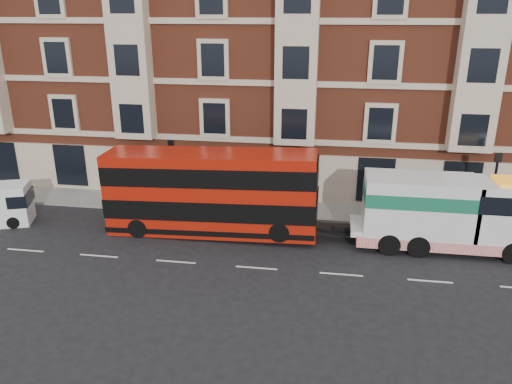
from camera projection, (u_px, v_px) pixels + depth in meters
ground at (256, 268)px, 23.81m from camera, size 120.00×120.00×0.00m
sidewalk at (275, 208)px, 30.74m from camera, size 90.00×3.00×0.15m
victorian_terrace at (297, 34)px, 34.20m from camera, size 45.00×12.00×20.40m
lamp_post_west at (173, 170)px, 29.52m from camera, size 0.35×0.15×4.35m
lamp_post_east at (494, 186)px, 26.90m from camera, size 0.35×0.15×4.35m
double_decker_bus at (211, 191)px, 26.75m from camera, size 11.34×2.60×4.59m
tow_truck at (444, 212)px, 25.14m from camera, size 9.08×2.68×3.78m
pedestrian at (183, 191)px, 30.84m from camera, size 0.77×0.76×1.80m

